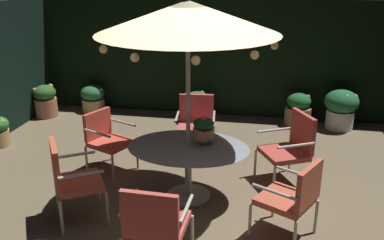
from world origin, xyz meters
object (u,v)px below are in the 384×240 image
(centerpiece_planter, at_px, (204,129))
(potted_plant_front_corner, at_px, (45,101))
(patio_chair_southeast, at_px, (294,195))
(patio_umbrella, at_px, (188,18))
(patio_chair_north, at_px, (106,137))
(potted_plant_left_near, at_px, (298,109))
(potted_plant_left_far, at_px, (197,105))
(patio_dining_table, at_px, (188,156))
(patio_chair_east, at_px, (155,221))
(patio_chair_south, at_px, (291,145))
(patio_chair_northeast, at_px, (70,176))
(patio_chair_southwest, at_px, (196,121))
(potted_plant_right_near, at_px, (341,108))
(potted_plant_back_right, at_px, (93,97))

(centerpiece_planter, distance_m, potted_plant_front_corner, 4.54)
(patio_chair_southeast, bearing_deg, patio_umbrella, 151.66)
(patio_chair_north, height_order, patio_chair_southeast, patio_chair_southeast)
(centerpiece_planter, relative_size, patio_chair_southeast, 0.40)
(patio_umbrella, relative_size, potted_plant_front_corner, 3.98)
(patio_chair_north, bearing_deg, potted_plant_front_corner, 135.82)
(potted_plant_left_near, bearing_deg, potted_plant_left_far, -174.81)
(patio_dining_table, height_order, potted_plant_left_far, patio_dining_table)
(patio_chair_east, relative_size, potted_plant_front_corner, 1.47)
(patio_umbrella, relative_size, patio_chair_south, 2.60)
(patio_chair_east, relative_size, potted_plant_left_near, 1.51)
(patio_chair_northeast, height_order, patio_chair_east, patio_chair_northeast)
(patio_umbrella, bearing_deg, patio_chair_south, 27.35)
(centerpiece_planter, distance_m, patio_chair_southwest, 1.49)
(patio_chair_northeast, relative_size, potted_plant_right_near, 1.36)
(patio_chair_northeast, distance_m, potted_plant_left_far, 3.85)
(patio_dining_table, height_order, patio_chair_southeast, patio_chair_southeast)
(patio_chair_east, height_order, patio_chair_south, patio_chair_south)
(patio_chair_east, bearing_deg, potted_plant_back_right, 119.40)
(patio_chair_east, relative_size, potted_plant_left_far, 1.58)
(patio_chair_southwest, bearing_deg, potted_plant_left_near, 42.90)
(patio_chair_north, bearing_deg, potted_plant_left_far, 67.27)
(patio_chair_east, xyz_separation_m, patio_chair_southwest, (-0.12, 3.00, -0.04))
(patio_dining_table, relative_size, patio_umbrella, 0.60)
(patio_chair_southwest, distance_m, potted_plant_left_near, 2.39)
(patio_chair_northeast, xyz_separation_m, potted_plant_right_near, (3.63, 3.86, -0.18))
(patio_chair_north, relative_size, potted_plant_front_corner, 1.36)
(patio_chair_southeast, xyz_separation_m, potted_plant_left_near, (0.26, 3.83, -0.25))
(patio_dining_table, bearing_deg, patio_chair_southwest, 96.20)
(patio_chair_east, distance_m, potted_plant_front_corner, 5.44)
(centerpiece_planter, distance_m, potted_plant_right_near, 3.70)
(patio_chair_north, height_order, potted_plant_back_right, patio_chair_north)
(potted_plant_left_near, bearing_deg, patio_chair_northeast, -126.05)
(centerpiece_planter, height_order, potted_plant_right_near, centerpiece_planter)
(patio_chair_northeast, relative_size, potted_plant_back_right, 1.78)
(potted_plant_back_right, bearing_deg, centerpiece_planter, -47.01)
(patio_dining_table, bearing_deg, patio_umbrella, 176.13)
(potted_plant_left_near, height_order, potted_plant_right_near, potted_plant_right_near)
(patio_chair_northeast, bearing_deg, potted_plant_back_right, 109.54)
(patio_chair_southeast, height_order, potted_plant_right_near, patio_chair_southeast)
(patio_umbrella, relative_size, patio_chair_east, 2.72)
(potted_plant_left_near, xyz_separation_m, potted_plant_left_far, (-1.97, -0.18, 0.02))
(patio_dining_table, bearing_deg, potted_plant_back_right, 130.10)
(patio_chair_north, xyz_separation_m, patio_chair_southwest, (1.21, 0.90, 0.01))
(patio_chair_southwest, relative_size, potted_plant_right_near, 1.25)
(patio_chair_south, height_order, potted_plant_left_far, patio_chair_south)
(patio_umbrella, distance_m, potted_plant_left_far, 3.60)
(patio_chair_southeast, relative_size, patio_chair_south, 0.95)
(patio_chair_northeast, bearing_deg, patio_umbrella, 32.21)
(potted_plant_left_near, xyz_separation_m, potted_plant_right_near, (0.78, -0.06, 0.10))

